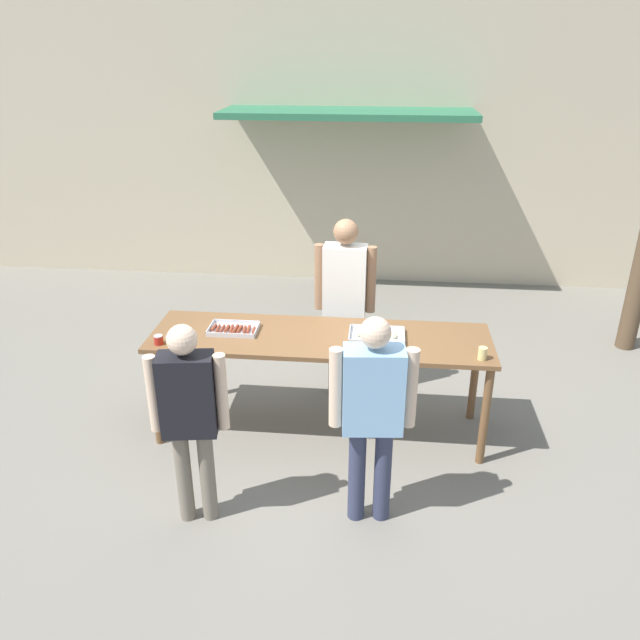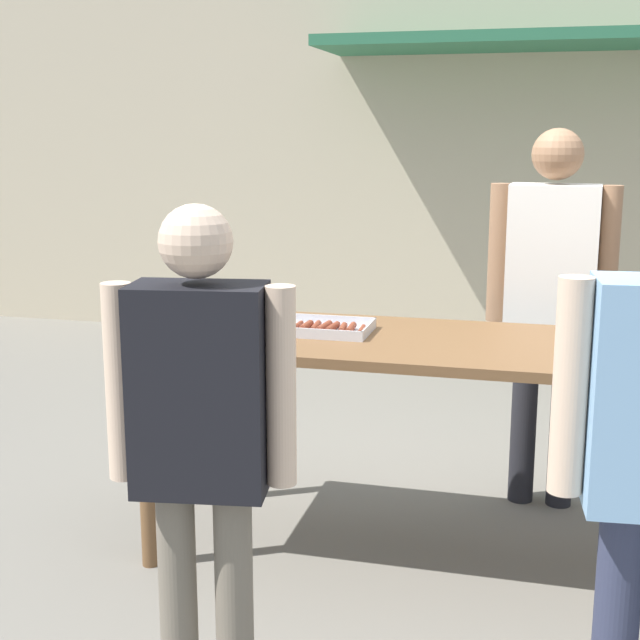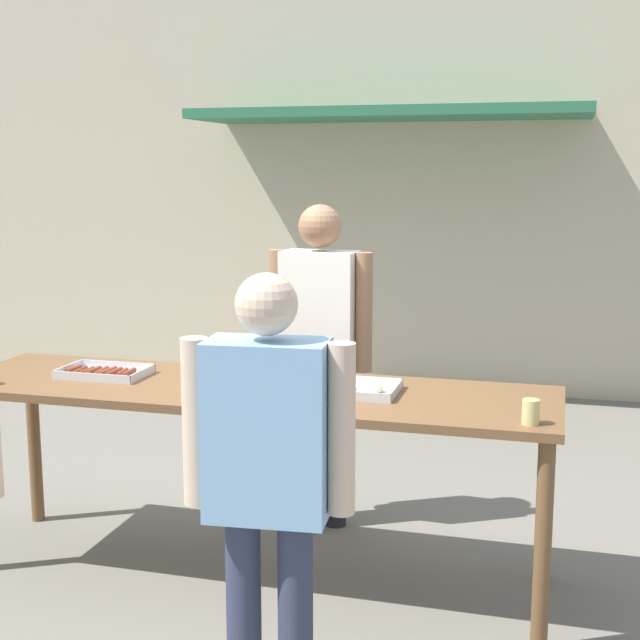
% 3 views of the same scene
% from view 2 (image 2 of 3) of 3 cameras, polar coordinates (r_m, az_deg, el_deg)
% --- Properties ---
extents(ground_plane, '(24.00, 24.00, 0.00)m').
position_cam_2_polar(ground_plane, '(3.89, 11.15, -15.22)').
color(ground_plane, slate).
extents(building_facade_back, '(12.00, 1.11, 4.50)m').
position_cam_2_polar(building_facade_back, '(7.46, 13.88, 15.48)').
color(building_facade_back, beige).
rests_on(building_facade_back, ground).
extents(serving_table, '(2.91, 0.81, 0.95)m').
position_cam_2_polar(serving_table, '(3.58, 11.70, -2.99)').
color(serving_table, brown).
rests_on(serving_table, ground).
extents(food_tray_sausages, '(0.42, 0.28, 0.04)m').
position_cam_2_polar(food_tray_sausages, '(3.69, 0.01, -0.54)').
color(food_tray_sausages, silver).
rests_on(food_tray_sausages, serving_table).
extents(food_tray_buns, '(0.47, 0.31, 0.06)m').
position_cam_2_polar(food_tray_buns, '(3.59, 19.39, -1.55)').
color(food_tray_buns, silver).
rests_on(food_tray_buns, serving_table).
extents(condiment_jar_mustard, '(0.08, 0.08, 0.08)m').
position_cam_2_polar(condiment_jar_mustard, '(3.58, -9.96, -0.71)').
color(condiment_jar_mustard, '#B22319').
rests_on(condiment_jar_mustard, serving_table).
extents(condiment_jar_ketchup, '(0.08, 0.08, 0.08)m').
position_cam_2_polar(condiment_jar_ketchup, '(3.53, -8.47, -0.83)').
color(condiment_jar_ketchup, gold).
rests_on(condiment_jar_ketchup, serving_table).
extents(person_server_behind_table, '(0.58, 0.24, 1.78)m').
position_cam_2_polar(person_server_behind_table, '(4.24, 14.55, 2.22)').
color(person_server_behind_table, '#232328').
rests_on(person_server_behind_table, ground).
extents(person_customer_holding_hotdog, '(0.54, 0.26, 1.58)m').
position_cam_2_polar(person_customer_holding_hotdog, '(2.56, -7.62, -6.86)').
color(person_customer_holding_hotdog, '#756B5B').
rests_on(person_customer_holding_hotdog, ground).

